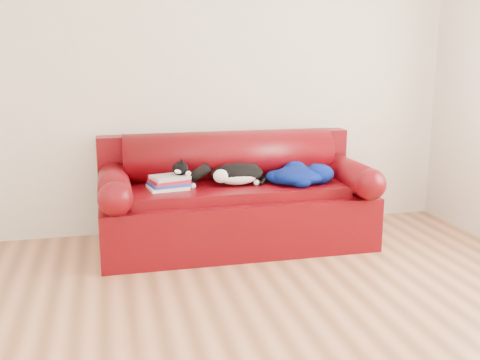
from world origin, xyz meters
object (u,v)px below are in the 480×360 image
Objects in this scene: book_stack at (169,182)px; blanket at (300,174)px; sofa_base at (236,216)px; cat at (237,175)px.

blanket reaches higher than book_stack.
cat is (-0.00, -0.05, 0.34)m from sofa_base.
cat is 1.04× the size of blanket.
sofa_base is at bearing 69.97° from cat.
sofa_base is 0.62m from book_stack.
cat is (0.53, 0.01, 0.03)m from book_stack.
book_stack is 0.55× the size of blanket.
book_stack is (-0.53, -0.05, 0.31)m from sofa_base.
book_stack is 0.53m from cat.
blanket reaches higher than sofa_base.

